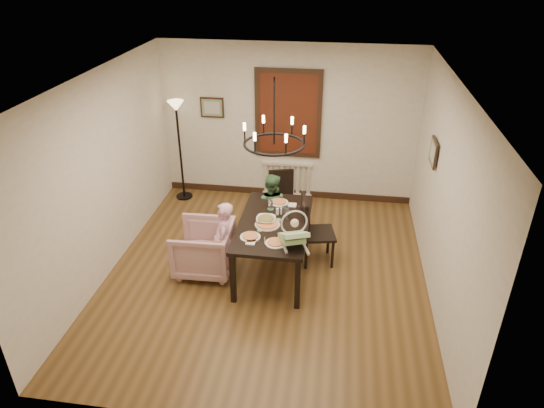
% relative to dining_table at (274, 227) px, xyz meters
% --- Properties ---
extents(room_shell, '(4.51, 5.00, 2.81)m').
position_rel_dining_table_xyz_m(room_shell, '(-0.09, 0.23, 0.68)').
color(room_shell, brown).
rests_on(room_shell, ground).
extents(dining_table, '(0.97, 1.71, 0.80)m').
position_rel_dining_table_xyz_m(dining_table, '(0.00, 0.00, 0.00)').
color(dining_table, black).
rests_on(dining_table, room_shell).
extents(chair_far, '(0.51, 0.51, 0.94)m').
position_rel_dining_table_xyz_m(chair_far, '(-0.04, 1.26, -0.24)').
color(chair_far, black).
rests_on(chair_far, room_shell).
extents(chair_right, '(0.56, 0.56, 1.07)m').
position_rel_dining_table_xyz_m(chair_right, '(0.61, 0.31, -0.18)').
color(chair_right, black).
rests_on(chair_right, room_shell).
extents(armchair, '(0.84, 0.82, 0.74)m').
position_rel_dining_table_xyz_m(armchair, '(-0.99, -0.17, -0.34)').
color(armchair, '#C6979F').
rests_on(armchair, room_shell).
extents(elderly_woman, '(0.27, 0.38, 0.96)m').
position_rel_dining_table_xyz_m(elderly_woman, '(-0.65, -0.26, -0.23)').
color(elderly_woman, '#DE9CBB').
rests_on(elderly_woman, room_shell).
extents(seated_man, '(0.51, 0.42, 0.94)m').
position_rel_dining_table_xyz_m(seated_man, '(-0.16, 0.81, -0.25)').
color(seated_man, '#416D43').
rests_on(seated_man, room_shell).
extents(baby_bouncer, '(0.52, 0.60, 0.33)m').
position_rel_dining_table_xyz_m(baby_bouncer, '(0.33, -0.54, 0.25)').
color(baby_bouncer, '#A0CC8C').
rests_on(baby_bouncer, dining_table).
extents(salad_bowl, '(0.33, 0.33, 0.08)m').
position_rel_dining_table_xyz_m(salad_bowl, '(-0.11, -0.02, 0.13)').
color(salad_bowl, white).
rests_on(salad_bowl, dining_table).
extents(pizza_platter, '(0.34, 0.34, 0.04)m').
position_rel_dining_table_xyz_m(pizza_platter, '(-0.08, -0.11, 0.11)').
color(pizza_platter, tan).
rests_on(pizza_platter, dining_table).
extents(drinking_glass, '(0.07, 0.07, 0.15)m').
position_rel_dining_table_xyz_m(drinking_glass, '(0.16, 0.12, 0.16)').
color(drinking_glass, silver).
rests_on(drinking_glass, dining_table).
extents(window_blinds, '(1.00, 0.03, 1.40)m').
position_rel_dining_table_xyz_m(window_blinds, '(-0.09, 2.33, 0.88)').
color(window_blinds, '#5B2712').
rests_on(window_blinds, room_shell).
extents(radiator, '(0.92, 0.12, 0.62)m').
position_rel_dining_table_xyz_m(radiator, '(-0.09, 2.35, -0.37)').
color(radiator, silver).
rests_on(radiator, room_shell).
extents(picture_back, '(0.42, 0.03, 0.36)m').
position_rel_dining_table_xyz_m(picture_back, '(-1.44, 2.34, 0.93)').
color(picture_back, black).
rests_on(picture_back, room_shell).
extents(picture_right, '(0.03, 0.42, 0.36)m').
position_rel_dining_table_xyz_m(picture_right, '(2.12, 0.77, 0.93)').
color(picture_right, black).
rests_on(picture_right, room_shell).
extents(floor_lamp, '(0.30, 0.30, 1.80)m').
position_rel_dining_table_xyz_m(floor_lamp, '(-1.99, 2.02, 0.18)').
color(floor_lamp, black).
rests_on(floor_lamp, room_shell).
extents(chandelier, '(0.80, 0.80, 0.04)m').
position_rel_dining_table_xyz_m(chandelier, '(0.00, 0.00, 1.23)').
color(chandelier, black).
rests_on(chandelier, room_shell).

